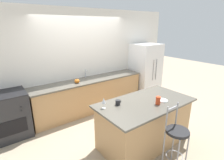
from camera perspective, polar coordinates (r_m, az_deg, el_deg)
name	(u,v)px	position (r m, az deg, el deg)	size (l,w,h in m)	color
ground_plane	(97,114)	(4.76, -4.80, -11.12)	(18.00, 18.00, 0.00)	tan
wall_back	(83,61)	(4.86, -9.45, 6.30)	(6.00, 0.07, 2.70)	silver
back_counter	(90,95)	(4.85, -7.23, -4.76)	(3.12, 0.66, 0.89)	tan
sink_faucet	(86,73)	(4.83, -8.63, 2.36)	(0.02, 0.13, 0.22)	#ADAFB5
kitchen_island	(144,123)	(3.56, 10.46, -13.59)	(1.85, 1.00, 0.90)	tan
refrigerator	(145,70)	(5.87, 10.74, 3.21)	(0.84, 0.80, 1.71)	white
oven_range	(8,115)	(4.29, -30.87, -9.88)	(0.79, 0.70, 0.97)	#28282B
bar_stool_near	(176,137)	(3.11, 20.25, -17.05)	(0.36, 0.36, 1.09)	#99999E
dinner_plate	(162,100)	(3.47, 16.15, -6.36)	(0.20, 0.20, 0.02)	white
wine_glass	(104,101)	(3.00, -2.72, -6.77)	(0.07, 0.07, 0.20)	white
coffee_mug	(118,102)	(3.16, 1.95, -7.32)	(0.12, 0.09, 0.09)	#232326
tumbler_cup	(158,100)	(3.28, 14.81, -6.48)	(0.09, 0.09, 0.15)	red
pumpkin_decoration	(77,81)	(4.44, -11.37, -0.33)	(0.13, 0.13, 0.13)	orange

